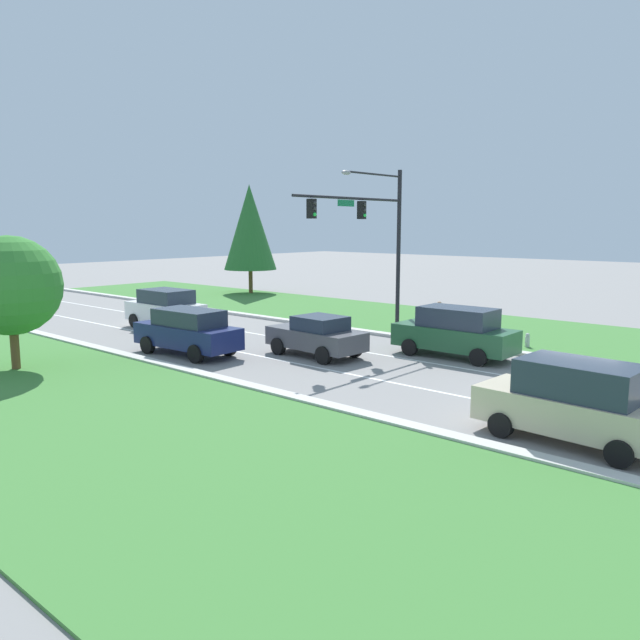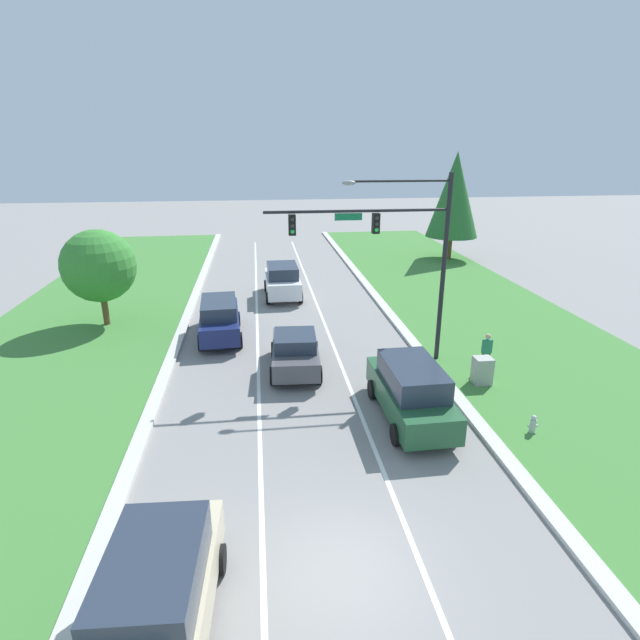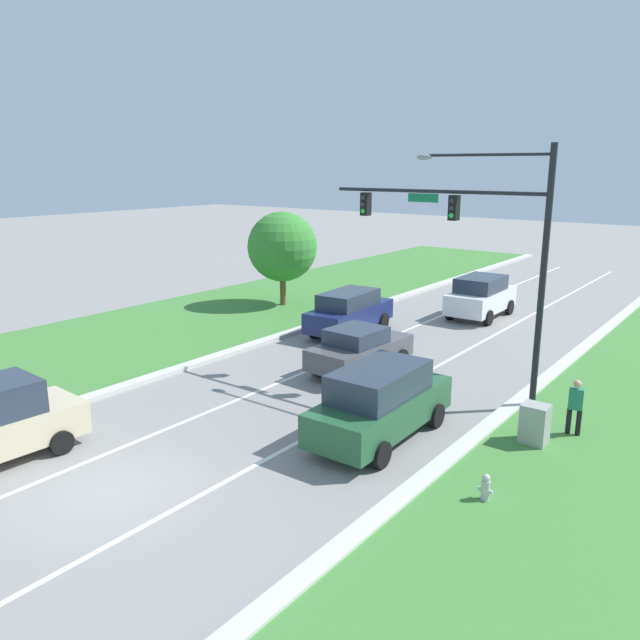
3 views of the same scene
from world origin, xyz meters
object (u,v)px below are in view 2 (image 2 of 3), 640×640
Objects in this scene: forest_suv at (411,391)px; pedestrian at (487,351)px; traffic_signal_mast at (396,242)px; fire_hydrant at (533,425)px; graphite_sedan at (295,351)px; champagne_suv at (158,595)px; navy_suv at (220,318)px; conifer_near_right_tree at (454,195)px; utility_cabinet at (482,371)px; white_suv at (282,280)px; oak_near_left_tree at (99,266)px.

pedestrian is at bearing 36.65° from forest_suv.
traffic_signal_mast is 5.97m from pedestrian.
graphite_sedan is at bearing 141.07° from fire_hydrant.
navy_suv is at bearing 92.55° from champagne_suv.
navy_suv is at bearing -138.80° from conifer_near_right_tree.
traffic_signal_mast is 4.78× the size of pedestrian.
utility_cabinet is 1.43m from pedestrian.
traffic_signal_mast is 6.24m from utility_cabinet.
pedestrian is at bearing -57.50° from white_suv.
fire_hydrant is (-0.56, -4.85, -0.59)m from pedestrian.
graphite_sedan is at bearing 76.45° from champagne_suv.
forest_suv is at bearing -96.67° from traffic_signal_mast.
white_suv is at bearing 102.20° from forest_suv.
conifer_near_right_tree is at bearing 63.56° from champagne_suv.
navy_suv is 4.32× the size of utility_cabinet.
graphite_sedan is at bearing -91.23° from white_suv.
forest_suv reaches higher than utility_cabinet.
champagne_suv is (-7.76, -12.14, -4.31)m from traffic_signal_mast.
champagne_suv is at bearing -99.89° from white_suv.
conifer_near_right_tree is (14.45, 19.91, 4.40)m from graphite_sedan.
champagne_suv is at bearing -122.60° from traffic_signal_mast.
conifer_near_right_tree is at bearing -119.84° from pedestrian.
navy_suv is (0.15, 16.15, -0.03)m from champagne_suv.
pedestrian reaches higher than fire_hydrant.
champagne_suv is at bearing -135.17° from forest_suv.
pedestrian is 22.44m from conifer_near_right_tree.
graphite_sedan is 0.95× the size of white_suv.
white_suv is at bearing 23.00° from oak_near_left_tree.
traffic_signal_mast reaches higher than utility_cabinet.
conifer_near_right_tree is (6.48, 21.04, 4.34)m from pedestrian.
traffic_signal_mast is at bearing -33.22° from pedestrian.
pedestrian is 0.20× the size of conifer_near_right_tree.
oak_near_left_tree reaches higher than utility_cabinet.
traffic_signal_mast is 0.94× the size of conifer_near_right_tree.
conifer_near_right_tree reaches higher than traffic_signal_mast.
traffic_signal_mast is 6.87× the size of utility_cabinet.
conifer_near_right_tree reaches higher than fire_hydrant.
navy_suv is 0.59× the size of conifer_near_right_tree.
conifer_near_right_tree reaches higher than utility_cabinet.
oak_near_left_tree is (-13.15, 11.25, 2.16)m from forest_suv.
utility_cabinet is at bearing -14.67° from graphite_sedan.
oak_near_left_tree is at bearing -37.16° from pedestrian.
oak_near_left_tree is at bearing -157.83° from white_suv.
champagne_suv is 19.72m from oak_near_left_tree.
conifer_near_right_tree is 27.37m from oak_near_left_tree.
pedestrian is 19.31m from oak_near_left_tree.
graphite_sedan is 3.76× the size of utility_cabinet.
traffic_signal_mast reaches higher than fire_hydrant.
champagne_suv is 4.12× the size of utility_cabinet.
white_suv is (-3.59, 15.31, 0.01)m from forest_suv.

